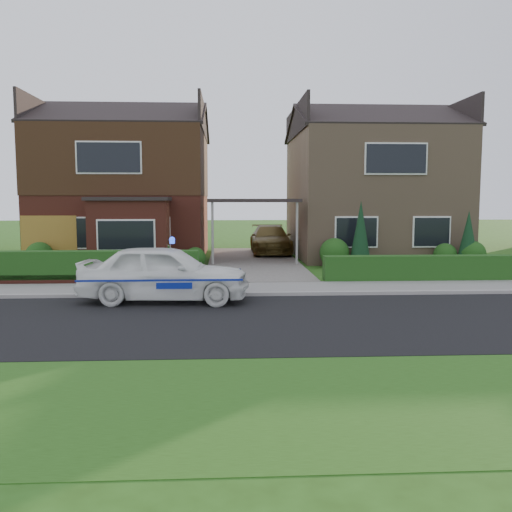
{
  "coord_description": "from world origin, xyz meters",
  "views": [
    {
      "loc": [
        -1.09,
        -12.1,
        2.75
      ],
      "look_at": [
        -0.28,
        3.5,
        1.11
      ],
      "focal_mm": 38.0,
      "sensor_mm": 36.0,
      "label": 1
    }
  ],
  "objects": [
    {
      "name": "house_right",
      "position": [
        5.8,
        13.99,
        3.66
      ],
      "size": [
        7.5,
        8.06,
        7.25
      ],
      "color": "#94765B",
      "rests_on": "ground"
    },
    {
      "name": "sidewalk",
      "position": [
        0.0,
        4.1,
        0.05
      ],
      "size": [
        60.0,
        2.0,
        0.1
      ],
      "primitive_type": "cube",
      "color": "slate",
      "rests_on": "ground"
    },
    {
      "name": "potted_plant_a",
      "position": [
        -5.07,
        8.43,
        0.42
      ],
      "size": [
        0.49,
        0.37,
        0.85
      ],
      "primitive_type": "imported",
      "rotation": [
        0.0,
        0.0,
        -0.17
      ],
      "color": "gray",
      "rests_on": "ground"
    },
    {
      "name": "potted_plant_c",
      "position": [
        -2.5,
        6.15,
        0.37
      ],
      "size": [
        0.45,
        0.45,
        0.74
      ],
      "primitive_type": "imported",
      "rotation": [
        0.0,
        0.0,
        1.49
      ],
      "color": "gray",
      "rests_on": "ground"
    },
    {
      "name": "conifer_a",
      "position": [
        4.2,
        9.2,
        1.3
      ],
      "size": [
        0.9,
        0.9,
        2.6
      ],
      "primitive_type": "cone",
      "color": "black",
      "rests_on": "ground"
    },
    {
      "name": "hedge_left",
      "position": [
        -5.8,
        5.45,
        0.0
      ],
      "size": [
        7.5,
        0.55,
        0.9
      ],
      "primitive_type": "cube",
      "color": "#183C13",
      "rests_on": "ground"
    },
    {
      "name": "shrub_right_far",
      "position": [
        8.8,
        9.2,
        0.54
      ],
      "size": [
        1.08,
        1.08,
        1.08
      ],
      "primitive_type": "sphere",
      "color": "#183C13",
      "rests_on": "ground"
    },
    {
      "name": "potted_plant_b",
      "position": [
        -2.5,
        6.0,
        0.39
      ],
      "size": [
        0.55,
        0.54,
        0.77
      ],
      "primitive_type": "imported",
      "rotation": [
        0.0,
        0.0,
        0.72
      ],
      "color": "gray",
      "rests_on": "ground"
    },
    {
      "name": "kerb",
      "position": [
        0.0,
        3.05,
        0.06
      ],
      "size": [
        60.0,
        0.16,
        0.12
      ],
      "primitive_type": "cube",
      "color": "#9E9993",
      "rests_on": "ground"
    },
    {
      "name": "grass_verge",
      "position": [
        0.0,
        -5.0,
        0.0
      ],
      "size": [
        60.0,
        4.0,
        0.01
      ],
      "primitive_type": "cube",
      "color": "#234913",
      "rests_on": "ground"
    },
    {
      "name": "driveway",
      "position": [
        0.0,
        11.0,
        0.06
      ],
      "size": [
        3.8,
        12.0,
        0.12
      ],
      "primitive_type": "cube",
      "color": "#666059",
      "rests_on": "ground"
    },
    {
      "name": "shrub_right_near",
      "position": [
        3.2,
        9.4,
        0.6
      ],
      "size": [
        1.2,
        1.2,
        1.2
      ],
      "primitive_type": "sphere",
      "color": "#183C13",
      "rests_on": "ground"
    },
    {
      "name": "shrub_left_mid",
      "position": [
        -4.0,
        9.3,
        0.66
      ],
      "size": [
        1.32,
        1.32,
        1.32
      ],
      "primitive_type": "sphere",
      "color": "#183C13",
      "rests_on": "ground"
    },
    {
      "name": "dwarf_wall",
      "position": [
        -5.8,
        5.3,
        0.18
      ],
      "size": [
        7.7,
        0.25,
        0.36
      ],
      "primitive_type": "cube",
      "color": "maroon",
      "rests_on": "ground"
    },
    {
      "name": "hedge_right",
      "position": [
        5.8,
        5.35,
        0.0
      ],
      "size": [
        7.5,
        0.55,
        0.8
      ],
      "primitive_type": "cube",
      "color": "#183C13",
      "rests_on": "ground"
    },
    {
      "name": "carport_link",
      "position": [
        0.0,
        10.95,
        2.66
      ],
      "size": [
        3.8,
        3.0,
        2.77
      ],
      "color": "black",
      "rests_on": "ground"
    },
    {
      "name": "police_car",
      "position": [
        -2.79,
        2.4,
        0.77
      ],
      "size": [
        4.16,
        4.63,
        1.7
      ],
      "rotation": [
        0.0,
        0.0,
        1.51
      ],
      "color": "white",
      "rests_on": "ground"
    },
    {
      "name": "road",
      "position": [
        0.0,
        0.0,
        0.0
      ],
      "size": [
        60.0,
        6.0,
        0.02
      ],
      "primitive_type": "cube",
      "color": "black",
      "rests_on": "ground"
    },
    {
      "name": "shrub_left_far",
      "position": [
        -8.5,
        9.5,
        0.54
      ],
      "size": [
        1.08,
        1.08,
        1.08
      ],
      "primitive_type": "sphere",
      "color": "#183C13",
      "rests_on": "ground"
    },
    {
      "name": "house_left",
      "position": [
        -5.78,
        13.9,
        3.81
      ],
      "size": [
        7.5,
        9.53,
        7.25
      ],
      "color": "maroon",
      "rests_on": "ground"
    },
    {
      "name": "shrub_right_mid",
      "position": [
        7.8,
        9.5,
        0.48
      ],
      "size": [
        0.96,
        0.96,
        0.96
      ],
      "primitive_type": "sphere",
      "color": "#183C13",
      "rests_on": "ground"
    },
    {
      "name": "garage_door",
      "position": [
        -8.25,
        9.96,
        1.05
      ],
      "size": [
        2.2,
        0.1,
        2.1
      ],
      "primitive_type": "cube",
      "color": "brown",
      "rests_on": "ground"
    },
    {
      "name": "conifer_b",
      "position": [
        8.6,
        9.2,
        1.1
      ],
      "size": [
        0.9,
        0.9,
        2.2
      ],
      "primitive_type": "cone",
      "color": "black",
      "rests_on": "ground"
    },
    {
      "name": "driveway_car",
      "position": [
        1.0,
        14.31,
        0.79
      ],
      "size": [
        1.9,
        4.65,
        1.35
      ],
      "primitive_type": "imported",
      "rotation": [
        0.0,
        0.0,
        -0.0
      ],
      "color": "brown",
      "rests_on": "driveway"
    },
    {
      "name": "ground",
      "position": [
        0.0,
        0.0,
        0.0
      ],
      "size": [
        120.0,
        120.0,
        0.0
      ],
      "primitive_type": "plane",
      "color": "#234913",
      "rests_on": "ground"
    },
    {
      "name": "shrub_left_near",
      "position": [
        -2.4,
        9.6,
        0.42
      ],
      "size": [
        0.84,
        0.84,
        0.84
      ],
      "primitive_type": "sphere",
      "color": "#183C13",
      "rests_on": "ground"
    }
  ]
}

